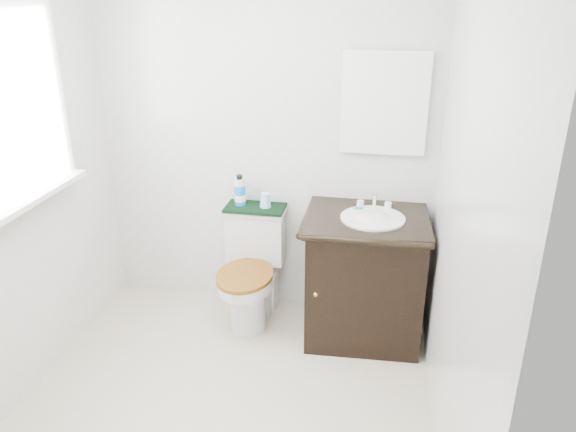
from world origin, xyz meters
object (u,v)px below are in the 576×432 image
(vanity, at_px, (365,274))
(trash_bin, at_px, (263,287))
(toilet, at_px, (252,273))
(cup, at_px, (265,200))
(mouthwash_bottle, at_px, (240,191))

(vanity, relative_size, trash_bin, 3.06)
(toilet, bearing_deg, vanity, -5.17)
(trash_bin, xyz_separation_m, cup, (0.03, -0.00, 0.65))
(vanity, bearing_deg, trash_bin, 164.42)
(toilet, xyz_separation_m, mouthwash_bottle, (-0.11, 0.14, 0.52))
(cup, bearing_deg, toilet, -118.24)
(toilet, height_order, vanity, vanity)
(toilet, distance_m, mouthwash_bottle, 0.55)
(mouthwash_bottle, bearing_deg, vanity, -13.45)
(vanity, height_order, trash_bin, vanity)
(cup, bearing_deg, mouthwash_bottle, 176.85)
(toilet, height_order, mouthwash_bottle, mouthwash_bottle)
(trash_bin, bearing_deg, mouthwash_bottle, 177.29)
(trash_bin, height_order, cup, cup)
(trash_bin, bearing_deg, toilet, -107.65)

